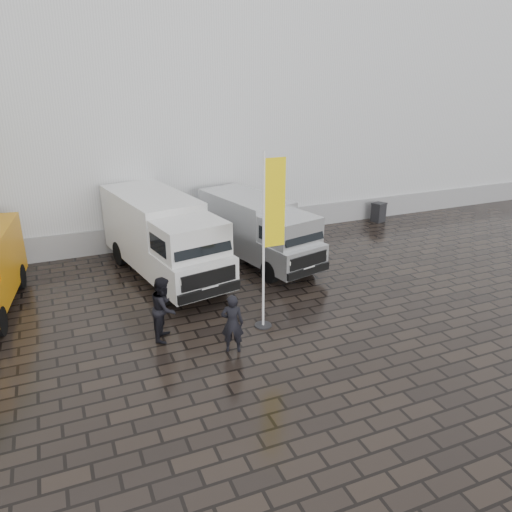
{
  "coord_description": "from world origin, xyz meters",
  "views": [
    {
      "loc": [
        -5.57,
        -11.95,
        7.25
      ],
      "look_at": [
        0.32,
        2.2,
        1.3
      ],
      "focal_mm": 35.0,
      "sensor_mm": 36.0,
      "label": 1
    }
  ],
  "objects_px": {
    "flagpole": "(270,233)",
    "person_tent": "(164,308)",
    "van_white": "(164,239)",
    "person_front": "(232,323)",
    "van_silver": "(259,231)",
    "wheelie_bin": "(378,212)"
  },
  "relations": [
    {
      "from": "van_silver",
      "to": "person_tent",
      "type": "distance_m",
      "value": 6.35
    },
    {
      "from": "van_white",
      "to": "van_silver",
      "type": "distance_m",
      "value": 3.66
    },
    {
      "from": "flagpole",
      "to": "van_silver",
      "type": "bearing_deg",
      "value": 70.59
    },
    {
      "from": "van_white",
      "to": "wheelie_bin",
      "type": "bearing_deg",
      "value": 2.26
    },
    {
      "from": "person_front",
      "to": "person_tent",
      "type": "xyz_separation_m",
      "value": [
        -1.5,
        1.38,
        0.1
      ]
    },
    {
      "from": "van_white",
      "to": "flagpole",
      "type": "distance_m",
      "value": 5.35
    },
    {
      "from": "van_white",
      "to": "van_silver",
      "type": "xyz_separation_m",
      "value": [
        3.66,
        0.0,
        -0.19
      ]
    },
    {
      "from": "van_white",
      "to": "person_tent",
      "type": "bearing_deg",
      "value": -114.08
    },
    {
      "from": "wheelie_bin",
      "to": "person_front",
      "type": "distance_m",
      "value": 13.47
    },
    {
      "from": "van_white",
      "to": "person_tent",
      "type": "relative_size",
      "value": 3.59
    },
    {
      "from": "person_front",
      "to": "van_white",
      "type": "bearing_deg",
      "value": -62.03
    },
    {
      "from": "van_white",
      "to": "wheelie_bin",
      "type": "distance_m",
      "value": 11.45
    },
    {
      "from": "van_silver",
      "to": "person_front",
      "type": "distance_m",
      "value": 6.51
    },
    {
      "from": "flagpole",
      "to": "person_tent",
      "type": "relative_size",
      "value": 2.79
    },
    {
      "from": "wheelie_bin",
      "to": "person_tent",
      "type": "distance_m",
      "value": 13.95
    },
    {
      "from": "van_white",
      "to": "van_silver",
      "type": "height_order",
      "value": "van_white"
    },
    {
      "from": "van_white",
      "to": "wheelie_bin",
      "type": "xyz_separation_m",
      "value": [
        11.1,
        2.62,
        -0.96
      ]
    },
    {
      "from": "flagpole",
      "to": "person_tent",
      "type": "xyz_separation_m",
      "value": [
        -2.98,
        0.45,
        -1.96
      ]
    },
    {
      "from": "van_white",
      "to": "flagpole",
      "type": "height_order",
      "value": "flagpole"
    },
    {
      "from": "van_silver",
      "to": "person_front",
      "type": "height_order",
      "value": "van_silver"
    },
    {
      "from": "van_white",
      "to": "person_front",
      "type": "bearing_deg",
      "value": -95.96
    },
    {
      "from": "wheelie_bin",
      "to": "person_front",
      "type": "relative_size",
      "value": 0.56
    }
  ]
}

